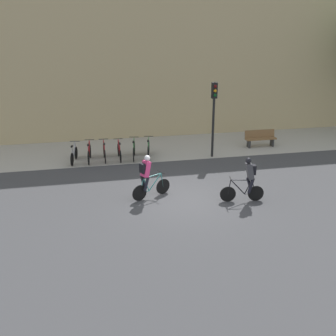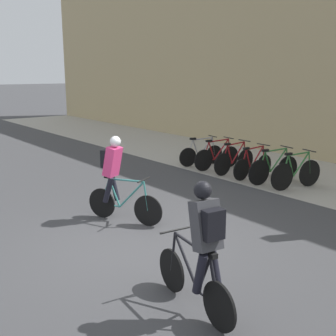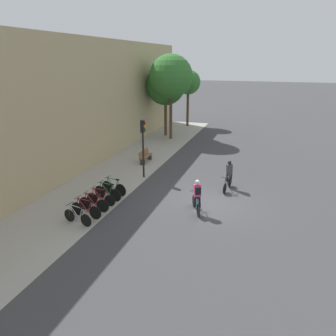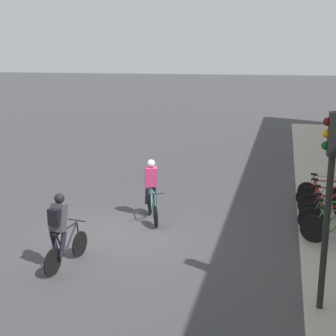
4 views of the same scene
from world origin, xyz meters
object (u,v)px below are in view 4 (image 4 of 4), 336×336
at_px(parked_bike_1, 325,197).
at_px(cyclist_grey, 60,229).
at_px(parked_bike_0, 323,191).
at_px(parked_bike_2, 327,204).
at_px(parked_bike_4, 331,220).
at_px(parked_bike_5, 334,230).
at_px(cyclist_pink, 151,187).
at_px(traffic_light_pole, 330,177).
at_px(parked_bike_3, 329,213).

bearing_deg(parked_bike_1, cyclist_grey, -46.29).
height_order(parked_bike_0, parked_bike_2, parked_bike_2).
height_order(parked_bike_2, parked_bike_4, parked_bike_4).
distance_m(parked_bike_4, parked_bike_5, 0.72).
bearing_deg(parked_bike_1, cyclist_pink, -67.54).
bearing_deg(cyclist_grey, parked_bike_4, 120.58).
xyz_separation_m(cyclist_grey, parked_bike_1, (-5.70, 5.97, -0.54)).
bearing_deg(parked_bike_2, parked_bike_4, 0.00).
distance_m(cyclist_grey, parked_bike_1, 8.27).
bearing_deg(traffic_light_pole, parked_bike_0, 175.58).
bearing_deg(cyclist_grey, parked_bike_2, 129.83).
xyz_separation_m(parked_bike_0, traffic_light_pole, (6.78, -0.52, 2.17)).
relative_size(parked_bike_3, parked_bike_4, 0.94).
xyz_separation_m(cyclist_grey, traffic_light_pole, (0.35, 5.44, 1.61)).
bearing_deg(parked_bike_5, parked_bike_1, -179.96).
bearing_deg(cyclist_pink, traffic_light_pole, 47.82).
xyz_separation_m(cyclist_pink, cyclist_grey, (3.66, -1.02, 0.00)).
relative_size(cyclist_grey, parked_bike_0, 1.08).
height_order(parked_bike_0, parked_bike_1, parked_bike_1).
xyz_separation_m(parked_bike_3, parked_bike_4, (0.72, 0.00, 0.03)).
relative_size(parked_bike_0, traffic_light_pole, 0.43).
bearing_deg(parked_bike_1, parked_bike_0, -179.98).
relative_size(parked_bike_4, parked_bike_5, 1.05).
bearing_deg(parked_bike_3, traffic_light_pole, -6.51).
bearing_deg(parked_bike_1, traffic_light_pole, -4.95).
distance_m(parked_bike_4, traffic_light_pole, 4.46).
relative_size(parked_bike_2, parked_bike_3, 1.03).
height_order(parked_bike_1, parked_bike_3, parked_bike_1).
distance_m(parked_bike_3, parked_bike_5, 1.45).
distance_m(cyclist_pink, parked_bike_1, 5.38).
xyz_separation_m(parked_bike_2, traffic_light_pole, (5.32, -0.53, 2.16)).
distance_m(parked_bike_0, parked_bike_5, 3.63).
bearing_deg(traffic_light_pole, parked_bike_4, 172.28).
bearing_deg(traffic_light_pole, parked_bike_5, 170.51).
xyz_separation_m(cyclist_grey, parked_bike_3, (-4.25, 5.97, -0.56)).
distance_m(parked_bike_0, parked_bike_3, 2.18).
height_order(cyclist_grey, parked_bike_3, cyclist_grey).
xyz_separation_m(cyclist_grey, parked_bike_2, (-4.98, 5.97, -0.54)).
bearing_deg(cyclist_pink, parked_bike_3, 96.83).
bearing_deg(cyclist_grey, parked_bike_3, 125.47).
height_order(cyclist_pink, parked_bike_3, cyclist_pink).
bearing_deg(cyclist_pink, cyclist_grey, -15.60).
xyz_separation_m(parked_bike_1, parked_bike_3, (1.45, -0.00, -0.02)).
bearing_deg(parked_bike_3, parked_bike_1, 179.99).
height_order(parked_bike_1, parked_bike_2, same).
relative_size(parked_bike_4, traffic_light_pole, 0.46).
relative_size(parked_bike_5, traffic_light_pole, 0.44).
xyz_separation_m(parked_bike_2, parked_bike_3, (0.73, -0.00, -0.02)).
distance_m(cyclist_grey, parked_bike_0, 8.79).
bearing_deg(parked_bike_0, parked_bike_5, 0.04).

